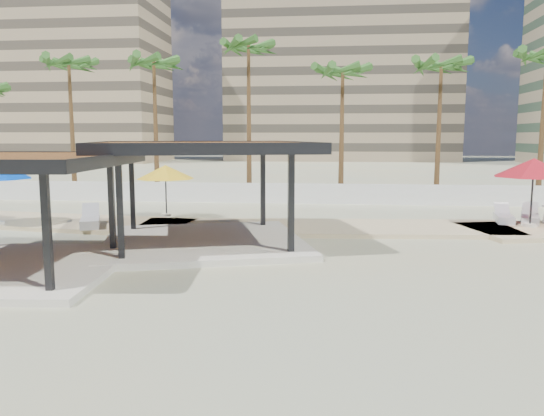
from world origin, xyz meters
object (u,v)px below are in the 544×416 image
at_px(lounger_a, 90,221).
at_px(lounger_b, 504,218).
at_px(pavilion_west, 0,203).
at_px(lounger_d, 530,218).
at_px(pavilion_central, 203,184).
at_px(umbrella_c, 534,168).

distance_m(lounger_a, lounger_b, 18.30).
distance_m(pavilion_west, lounger_a, 7.33).
xyz_separation_m(lounger_b, lounger_d, (1.09, -0.11, 0.01)).
height_order(pavilion_central, umbrella_c, pavilion_central).
relative_size(lounger_a, lounger_b, 1.13).
bearing_deg(lounger_d, umbrella_c, 179.36).
relative_size(pavilion_west, umbrella_c, 2.00).
height_order(lounger_a, lounger_b, lounger_a).
relative_size(lounger_a, lounger_d, 1.06).
bearing_deg(pavilion_central, lounger_a, 138.92).
bearing_deg(pavilion_central, lounger_d, 5.04).
distance_m(lounger_b, lounger_d, 1.10).
bearing_deg(lounger_b, lounger_a, 109.00).
height_order(pavilion_west, umbrella_c, pavilion_west).
bearing_deg(lounger_d, lounger_a, 117.52).
height_order(lounger_b, lounger_d, lounger_d).
xyz_separation_m(pavilion_west, lounger_b, (17.42, 10.20, -1.71)).
distance_m(pavilion_west, lounger_b, 20.25).
bearing_deg(pavilion_west, lounger_b, 25.40).
xyz_separation_m(pavilion_west, umbrella_c, (18.11, 8.95, 0.61)).
height_order(pavilion_west, lounger_a, pavilion_west).
relative_size(pavilion_west, lounger_a, 3.07).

